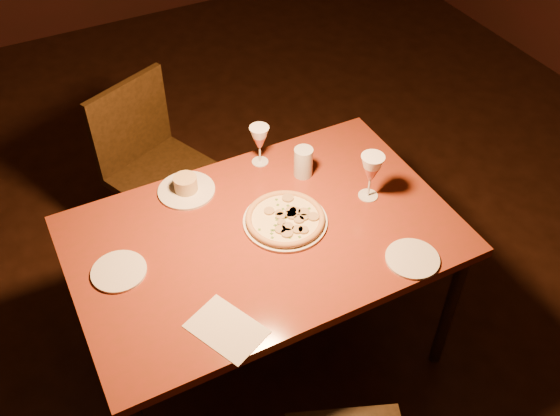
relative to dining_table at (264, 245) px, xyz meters
name	(u,v)px	position (x,y,z in m)	size (l,w,h in m)	color
floor	(267,369)	(-0.05, -0.10, -0.70)	(7.00, 7.00, 0.00)	black
dining_table	(264,245)	(0.00, 0.00, 0.00)	(1.44, 0.93, 0.77)	maroon
chair_far	(155,164)	(-0.16, 0.87, -0.18)	(0.58, 0.58, 0.92)	black
pizza_plate	(285,219)	(0.10, 0.01, 0.09)	(0.32, 0.32, 0.04)	silver
ramekin_saucer	(186,187)	(-0.17, 0.35, 0.09)	(0.23, 0.23, 0.07)	silver
wine_glass_far	(260,145)	(0.17, 0.38, 0.16)	(0.08, 0.08, 0.18)	#CA6654
wine_glass_right	(370,177)	(0.46, -0.01, 0.17)	(0.09, 0.09, 0.20)	#CA6654
water_tumbler	(303,162)	(0.30, 0.23, 0.13)	(0.08, 0.08, 0.13)	#B0B8C0
side_plate_left	(119,271)	(-0.54, 0.06, 0.07)	(0.20, 0.20, 0.01)	silver
side_plate_near	(412,259)	(0.42, -0.37, 0.07)	(0.20, 0.20, 0.01)	silver
menu_card	(227,329)	(-0.30, -0.34, 0.07)	(0.17, 0.25, 0.00)	beige
pendant_light	(258,31)	(0.00, 0.00, 0.90)	(0.12, 0.12, 0.12)	#FF9647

